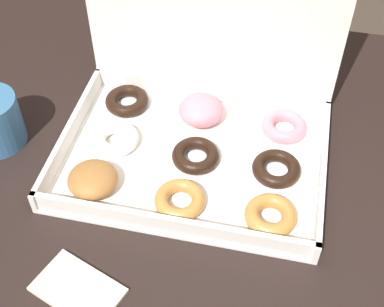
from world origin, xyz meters
TOP-DOWN VIEW (x-y plane):
  - dining_table at (0.00, 0.00)m, footprint 1.17×0.81m
  - donut_box at (-0.02, 0.05)m, footprint 0.40×0.30m
  - paper_napkin at (-0.11, -0.25)m, footprint 0.13×0.10m

SIDE VIEW (x-z plane):
  - dining_table at x=0.00m, z-range 0.27..1.03m
  - paper_napkin at x=-0.11m, z-range 0.76..0.76m
  - donut_box at x=-0.02m, z-range 0.66..0.97m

